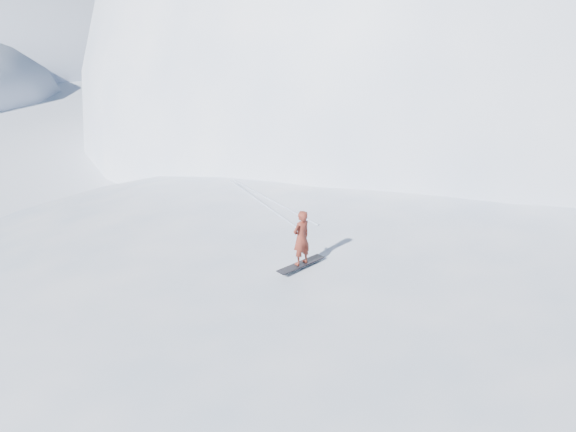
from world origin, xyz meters
name	(u,v)px	position (x,y,z in m)	size (l,w,h in m)	color
ground	(372,318)	(0.00, 0.00, 0.00)	(400.00, 400.00, 0.00)	white
near_ridge	(355,272)	(1.00, 3.00, 0.00)	(36.00, 28.00, 4.80)	white
summit_peak	(438,122)	(22.00, 26.00, 0.00)	(60.00, 56.00, 56.00)	white
peak_shoulder	(352,148)	(10.00, 20.00, 0.00)	(28.00, 24.00, 18.00)	white
wind_bumps	(327,291)	(-0.56, 2.12, 0.00)	(16.00, 14.40, 1.00)	white
snowboard	(301,264)	(-2.50, -0.07, 2.41)	(1.60, 0.30, 0.03)	black
snowboarder	(301,238)	(-2.50, -0.07, 3.22)	(0.58, 0.38, 1.59)	maroon
board_tracks	(266,200)	(-1.66, 5.34, 2.42)	(1.44, 5.97, 0.04)	silver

